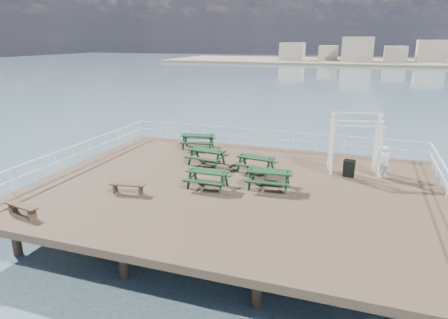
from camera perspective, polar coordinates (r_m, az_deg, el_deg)
ground at (r=18.38m, az=1.58°, el=-4.06°), size 18.00×14.00×0.30m
sea_backdrop at (r=150.77m, az=22.60°, el=13.10°), size 300.00×300.00×9.20m
railing at (r=20.41m, az=3.61°, el=1.10°), size 17.77×13.76×1.10m
picnic_table_a at (r=24.23m, az=-3.76°, el=3.02°), size 2.25×1.95×0.96m
picnic_table_b at (r=21.07m, az=-2.49°, el=0.84°), size 2.12×1.81×0.93m
picnic_table_c at (r=19.95m, az=4.56°, el=-0.20°), size 2.05×1.76×0.89m
picnic_table_d at (r=17.83m, az=-2.34°, el=-2.28°), size 1.86×1.51×0.89m
picnic_table_e at (r=17.84m, az=6.48°, el=-2.28°), size 2.02×1.67×0.94m
flat_bench_near at (r=17.70m, az=-13.61°, el=-3.73°), size 1.60×0.61×0.45m
flat_bench_far at (r=16.94m, az=-26.90°, el=-6.15°), size 1.56×0.64×0.44m
trellis_arbor at (r=20.64m, az=18.15°, el=1.81°), size 2.65×1.76×3.03m
sandwich_board at (r=20.05m, az=17.41°, el=-1.29°), size 0.57×0.45×0.89m
person at (r=20.60m, az=21.97°, el=-0.30°), size 0.67×0.58×1.53m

